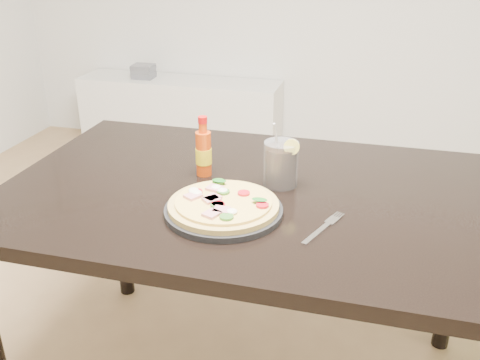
% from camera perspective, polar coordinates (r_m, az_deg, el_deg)
% --- Properties ---
extents(dining_table, '(1.40, 0.90, 0.75)m').
position_cam_1_polar(dining_table, '(1.54, 1.16, -3.72)').
color(dining_table, black).
rests_on(dining_table, ground).
extents(plate, '(0.30, 0.30, 0.02)m').
position_cam_1_polar(plate, '(1.37, -1.76, -3.28)').
color(plate, black).
rests_on(plate, dining_table).
extents(pizza, '(0.28, 0.28, 0.03)m').
position_cam_1_polar(pizza, '(1.36, -1.86, -2.53)').
color(pizza, tan).
rests_on(pizza, plate).
extents(hot_sauce_bottle, '(0.05, 0.05, 0.18)m').
position_cam_1_polar(hot_sauce_bottle, '(1.57, -3.91, 2.98)').
color(hot_sauce_bottle, '#C9400B').
rests_on(hot_sauce_bottle, dining_table).
extents(cola_cup, '(0.10, 0.10, 0.19)m').
position_cam_1_polar(cola_cup, '(1.51, 4.38, 1.64)').
color(cola_cup, black).
rests_on(cola_cup, dining_table).
extents(fork, '(0.09, 0.18, 0.00)m').
position_cam_1_polar(fork, '(1.32, 8.99, -4.97)').
color(fork, silver).
rests_on(fork, dining_table).
extents(media_console, '(1.40, 0.34, 0.50)m').
position_cam_1_polar(media_console, '(3.82, -6.37, 6.94)').
color(media_console, white).
rests_on(media_console, ground).
extents(cd_stack, '(0.14, 0.12, 0.09)m').
position_cam_1_polar(cd_stack, '(3.82, -10.27, 11.33)').
color(cd_stack, slate).
rests_on(cd_stack, media_console).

